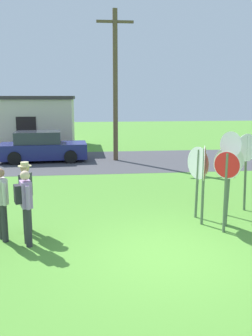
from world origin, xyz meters
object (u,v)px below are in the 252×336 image
(stop_sign_leaning_left, at_px, (226,178))
(person_in_dark_shirt, at_px, (2,200))
(stop_sign_center_cluster, at_px, (229,169))
(stop_sign_nearest, at_px, (204,171))
(parked_car_on_street, at_px, (42,148))
(person_in_teal, at_px, (26,193))
(stop_sign_low_front, at_px, (198,170))
(person_in_blue, at_px, (25,203))
(stop_sign_rear_left, at_px, (230,164))
(utility_pole, at_px, (115,84))
(stop_sign_leaning_right, at_px, (246,158))

(stop_sign_leaning_left, relative_size, person_in_dark_shirt, 1.19)
(stop_sign_center_cluster, xyz_separation_m, stop_sign_nearest, (-0.91, -0.64, 0.09))
(parked_car_on_street, bearing_deg, stop_sign_nearest, -63.16)
(stop_sign_leaning_left, bearing_deg, stop_sign_nearest, 119.76)
(stop_sign_center_cluster, distance_m, person_in_teal, 5.36)
(stop_sign_low_front, bearing_deg, person_in_blue, -161.71)
(stop_sign_nearest, bearing_deg, stop_sign_center_cluster, 34.99)
(stop_sign_rear_left, relative_size, person_in_blue, 1.43)
(stop_sign_nearest, bearing_deg, person_in_teal, -179.43)
(stop_sign_center_cluster, bearing_deg, stop_sign_nearest, -145.01)
(stop_sign_low_front, relative_size, person_in_teal, 1.12)
(stop_sign_center_cluster, height_order, person_in_blue, stop_sign_center_cluster)
(utility_pole, xyz_separation_m, person_in_teal, (-3.02, -9.91, -2.88))
(parked_car_on_street, distance_m, person_in_blue, 10.95)
(stop_sign_rear_left, bearing_deg, utility_pole, 101.05)
(parked_car_on_street, relative_size, stop_sign_rear_left, 1.82)
(stop_sign_center_cluster, bearing_deg, parked_car_on_street, 122.51)
(stop_sign_leaning_left, bearing_deg, person_in_teal, 173.18)
(utility_pole, bearing_deg, parked_car_on_street, 177.09)
(stop_sign_center_cluster, relative_size, person_in_dark_shirt, 1.14)
(person_in_teal, distance_m, person_in_blue, 0.82)
(stop_sign_leaning_left, height_order, stop_sign_rear_left, stop_sign_rear_left)
(stop_sign_center_cluster, relative_size, person_in_teal, 1.11)
(stop_sign_low_front, relative_size, person_in_blue, 1.15)
(stop_sign_rear_left, bearing_deg, person_in_dark_shirt, -176.56)
(stop_sign_center_cluster, xyz_separation_m, person_in_dark_shirt, (-5.78, -1.15, -0.36))
(stop_sign_rear_left, xyz_separation_m, person_in_teal, (-4.99, 0.14, -0.63))
(stop_sign_leaning_left, bearing_deg, utility_pole, 99.31)
(stop_sign_leaning_right, height_order, person_in_dark_shirt, stop_sign_leaning_right)
(stop_sign_nearest, distance_m, person_in_dark_shirt, 4.92)
(stop_sign_center_cluster, xyz_separation_m, stop_sign_leaning_right, (0.68, 0.43, 0.21))
(utility_pole, height_order, person_in_dark_shirt, utility_pole)
(utility_pole, height_order, person_in_teal, utility_pole)
(utility_pole, xyz_separation_m, stop_sign_low_front, (1.39, -9.30, -2.54))
(person_in_blue, bearing_deg, stop_sign_rear_left, 7.94)
(stop_sign_leaning_right, distance_m, person_in_dark_shirt, 6.68)
(stop_sign_nearest, relative_size, stop_sign_rear_left, 0.85)
(parked_car_on_street, bearing_deg, stop_sign_low_front, -61.69)
(parked_car_on_street, height_order, stop_sign_center_cluster, stop_sign_center_cluster)
(utility_pole, xyz_separation_m, person_in_blue, (-2.92, -10.73, -2.88))
(person_in_teal, bearing_deg, person_in_blue, -82.83)
(parked_car_on_street, bearing_deg, utility_pole, -2.91)
(stop_sign_leaning_left, bearing_deg, stop_sign_low_front, 105.41)
(stop_sign_rear_left, xyz_separation_m, person_in_dark_shirt, (-5.46, -0.33, -0.66))
(stop_sign_low_front, distance_m, stop_sign_leaning_right, 1.66)
(stop_sign_low_front, bearing_deg, stop_sign_leaning_right, 17.72)
(parked_car_on_street, distance_m, stop_sign_leaning_right, 11.23)
(stop_sign_nearest, xyz_separation_m, person_in_teal, (-4.39, -0.04, -0.42))
(stop_sign_leaning_right, bearing_deg, person_in_dark_shirt, -166.31)
(utility_pole, distance_m, stop_sign_center_cluster, 9.84)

